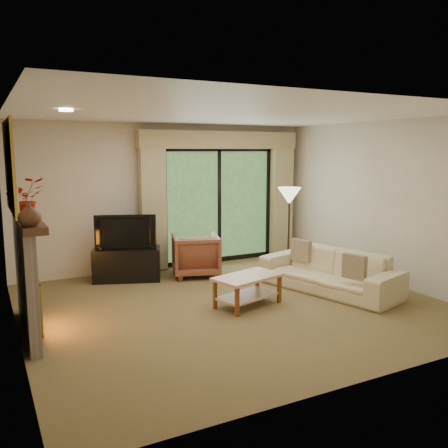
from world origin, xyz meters
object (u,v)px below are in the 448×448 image
media_console (127,264)px  sofa (329,271)px  coffee_table (248,291)px  armchair (196,255)px

media_console → sofa: (2.56, -2.03, 0.04)m
sofa → coffee_table: 1.45m
sofa → coffee_table: sofa is taller
media_console → armchair: armchair is taller
media_console → coffee_table: size_ratio=1.14×
media_console → armchair: 1.16m
armchair → sofa: 2.28m
media_console → sofa: bearing=-17.9°
media_console → coffee_table: media_console is taller
armchair → coffee_table: (-0.02, -1.81, -0.15)m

